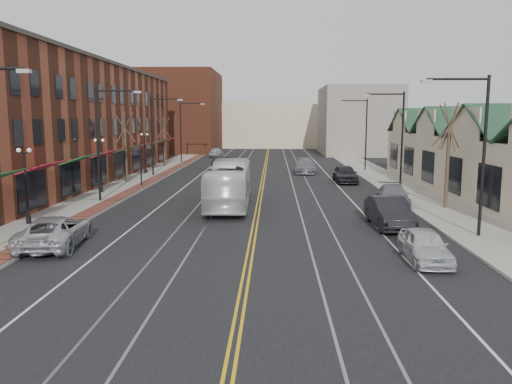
# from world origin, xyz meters

# --- Properties ---
(ground) EXTENTS (160.00, 160.00, 0.00)m
(ground) POSITION_xyz_m (0.00, 0.00, 0.00)
(ground) COLOR black
(ground) RESTS_ON ground
(sidewalk_left) EXTENTS (4.00, 120.00, 0.15)m
(sidewalk_left) POSITION_xyz_m (-12.00, 20.00, 0.07)
(sidewalk_left) COLOR gray
(sidewalk_left) RESTS_ON ground
(sidewalk_right) EXTENTS (4.00, 120.00, 0.15)m
(sidewalk_right) POSITION_xyz_m (12.00, 20.00, 0.07)
(sidewalk_right) COLOR gray
(sidewalk_right) RESTS_ON ground
(building_left) EXTENTS (10.00, 50.00, 11.00)m
(building_left) POSITION_xyz_m (-19.00, 27.00, 5.50)
(building_left) COLOR brown
(building_left) RESTS_ON ground
(building_right) EXTENTS (8.00, 36.00, 4.60)m
(building_right) POSITION_xyz_m (18.00, 20.00, 2.30)
(building_right) COLOR #BBB290
(building_right) RESTS_ON ground
(backdrop_left) EXTENTS (14.00, 18.00, 14.00)m
(backdrop_left) POSITION_xyz_m (-16.00, 70.00, 7.00)
(backdrop_left) COLOR brown
(backdrop_left) RESTS_ON ground
(backdrop_mid) EXTENTS (22.00, 14.00, 9.00)m
(backdrop_mid) POSITION_xyz_m (0.00, 85.00, 4.50)
(backdrop_mid) COLOR #BBB290
(backdrop_mid) RESTS_ON ground
(backdrop_right) EXTENTS (12.00, 16.00, 11.00)m
(backdrop_right) POSITION_xyz_m (15.00, 65.00, 5.50)
(backdrop_right) COLOR slate
(backdrop_right) RESTS_ON ground
(streetlight_l_1) EXTENTS (3.33, 0.25, 8.00)m
(streetlight_l_1) POSITION_xyz_m (-11.05, 16.00, 5.03)
(streetlight_l_1) COLOR black
(streetlight_l_1) RESTS_ON sidewalk_left
(streetlight_l_2) EXTENTS (3.33, 0.25, 8.00)m
(streetlight_l_2) POSITION_xyz_m (-11.05, 32.00, 5.03)
(streetlight_l_2) COLOR black
(streetlight_l_2) RESTS_ON sidewalk_left
(streetlight_l_3) EXTENTS (3.33, 0.25, 8.00)m
(streetlight_l_3) POSITION_xyz_m (-11.05, 48.00, 5.03)
(streetlight_l_3) COLOR black
(streetlight_l_3) RESTS_ON sidewalk_left
(streetlight_r_0) EXTENTS (3.33, 0.25, 8.00)m
(streetlight_r_0) POSITION_xyz_m (11.05, 6.00, 5.03)
(streetlight_r_0) COLOR black
(streetlight_r_0) RESTS_ON sidewalk_right
(streetlight_r_1) EXTENTS (3.33, 0.25, 8.00)m
(streetlight_r_1) POSITION_xyz_m (11.05, 22.00, 5.03)
(streetlight_r_1) COLOR black
(streetlight_r_1) RESTS_ON sidewalk_right
(streetlight_r_2) EXTENTS (3.33, 0.25, 8.00)m
(streetlight_r_2) POSITION_xyz_m (11.05, 38.00, 5.03)
(streetlight_r_2) COLOR black
(streetlight_r_2) RESTS_ON sidewalk_right
(lamppost_l_1) EXTENTS (0.84, 0.28, 4.27)m
(lamppost_l_1) POSITION_xyz_m (-12.80, 8.00, 2.20)
(lamppost_l_1) COLOR black
(lamppost_l_1) RESTS_ON sidewalk_left
(lamppost_l_2) EXTENTS (0.84, 0.28, 4.27)m
(lamppost_l_2) POSITION_xyz_m (-12.80, 20.00, 2.20)
(lamppost_l_2) COLOR black
(lamppost_l_2) RESTS_ON sidewalk_left
(lamppost_l_3) EXTENTS (0.84, 0.28, 4.27)m
(lamppost_l_3) POSITION_xyz_m (-12.80, 34.00, 2.20)
(lamppost_l_3) COLOR black
(lamppost_l_3) RESTS_ON sidewalk_left
(tree_left_near) EXTENTS (1.78, 1.37, 6.48)m
(tree_left_near) POSITION_xyz_m (-12.50, 26.00, 3.51)
(tree_left_near) COLOR #382B21
(tree_left_near) RESTS_ON sidewalk_left
(tree_left_far) EXTENTS (1.66, 1.28, 6.02)m
(tree_left_far) POSITION_xyz_m (-12.50, 42.00, 3.28)
(tree_left_far) COLOR #382B21
(tree_left_far) RESTS_ON sidewalk_left
(tree_right_mid) EXTENTS (1.90, 1.46, 6.93)m
(tree_right_mid) POSITION_xyz_m (12.50, 14.00, 3.75)
(tree_right_mid) COLOR #382B21
(tree_right_mid) RESTS_ON sidewalk_right
(manhole_mid) EXTENTS (0.60, 0.60, 0.02)m
(manhole_mid) POSITION_xyz_m (-11.20, 3.00, 0.16)
(manhole_mid) COLOR #592D19
(manhole_mid) RESTS_ON sidewalk_left
(manhole_far) EXTENTS (0.60, 0.60, 0.02)m
(manhole_far) POSITION_xyz_m (-11.20, 8.00, 0.16)
(manhole_far) COLOR #592D19
(manhole_far) RESTS_ON sidewalk_left
(traffic_signal) EXTENTS (0.18, 0.15, 3.80)m
(traffic_signal) POSITION_xyz_m (-10.60, 24.00, 2.35)
(traffic_signal) COLOR black
(traffic_signal) RESTS_ON sidewalk_left
(transit_bus) EXTENTS (2.84, 11.12, 3.08)m
(transit_bus) POSITION_xyz_m (-2.00, 14.86, 1.54)
(transit_bus) COLOR silver
(transit_bus) RESTS_ON ground
(parked_suv) EXTENTS (3.11, 5.65, 1.50)m
(parked_suv) POSITION_xyz_m (-9.30, 3.54, 0.75)
(parked_suv) COLOR #B7B8BE
(parked_suv) RESTS_ON ground
(parked_car_a) EXTENTS (1.73, 4.14, 1.40)m
(parked_car_a) POSITION_xyz_m (7.50, 1.70, 0.70)
(parked_car_a) COLOR silver
(parked_car_a) RESTS_ON ground
(parked_car_b) EXTENTS (1.95, 5.19, 1.69)m
(parked_car_b) POSITION_xyz_m (7.50, 8.36, 0.85)
(parked_car_b) COLOR black
(parked_car_b) RESTS_ON ground
(parked_car_c) EXTENTS (2.72, 5.25, 1.46)m
(parked_car_c) POSITION_xyz_m (9.30, 15.14, 0.73)
(parked_car_c) COLOR slate
(parked_car_c) RESTS_ON ground
(parked_car_d) EXTENTS (2.03, 4.94, 1.68)m
(parked_car_d) POSITION_xyz_m (7.76, 27.65, 0.84)
(parked_car_d) COLOR black
(parked_car_d) RESTS_ON ground
(distant_car_left) EXTENTS (2.08, 4.90, 1.57)m
(distant_car_left) POSITION_xyz_m (-5.08, 39.55, 0.79)
(distant_car_left) COLOR black
(distant_car_left) RESTS_ON ground
(distant_car_right) EXTENTS (2.45, 5.55, 1.59)m
(distant_car_right) POSITION_xyz_m (4.50, 35.68, 0.79)
(distant_car_right) COLOR slate
(distant_car_right) RESTS_ON ground
(distant_car_far) EXTENTS (2.05, 4.62, 1.54)m
(distant_car_far) POSITION_xyz_m (-7.80, 57.75, 0.77)
(distant_car_far) COLOR #A4A7AB
(distant_car_far) RESTS_ON ground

